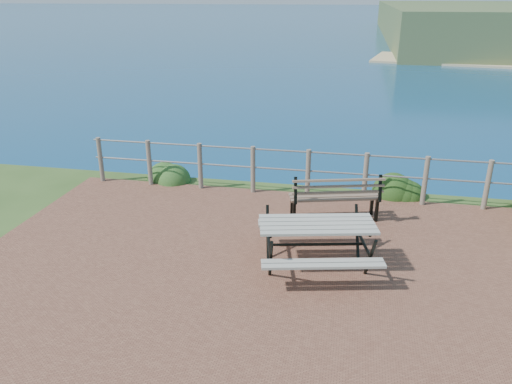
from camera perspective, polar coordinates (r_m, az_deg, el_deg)
ground at (r=7.47m, az=3.18°, el=-10.14°), size 10.00×7.00×0.12m
ocean at (r=206.32m, az=11.82°, el=20.26°), size 1200.00×1200.00×0.00m
safety_railing at (r=10.24m, az=5.98°, el=2.44°), size 9.40×0.10×1.00m
picnic_table at (r=7.64m, az=6.93°, el=-5.47°), size 1.84×1.47×0.73m
park_bench at (r=9.21m, az=9.02°, el=0.30°), size 1.70×0.84×0.93m
shrub_lip_west at (r=11.41m, az=-10.70°, el=1.17°), size 0.81×0.81×0.56m
shrub_lip_east at (r=10.77m, az=16.14°, el=-0.60°), size 0.89×0.89×0.67m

